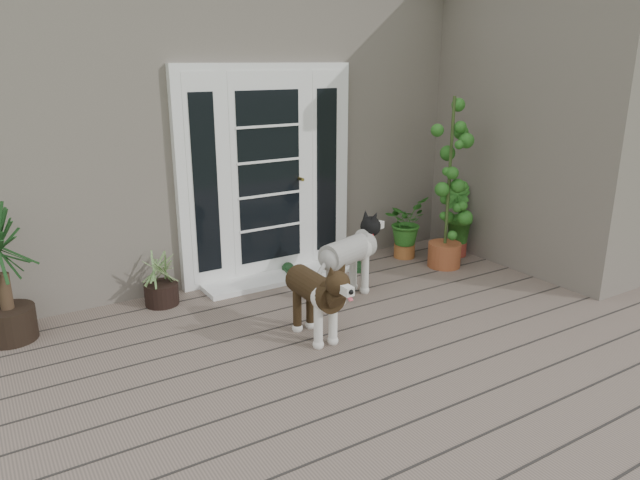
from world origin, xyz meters
TOP-DOWN VIEW (x-y plane):
  - deck at (0.00, 0.40)m, footprint 6.20×4.60m
  - house_main at (0.00, 4.65)m, footprint 7.40×4.00m
  - house_wing at (2.90, 1.50)m, footprint 1.60×2.40m
  - door_unit at (-0.20, 2.60)m, footprint 1.90×0.14m
  - door_step at (-0.20, 2.40)m, footprint 1.60×0.40m
  - brindle_dog at (-0.57, 1.07)m, footprint 0.33×0.76m
  - white_dog at (0.15, 1.65)m, footprint 0.87×0.58m
  - spider_plant at (-1.42, 2.40)m, footprint 0.61×0.61m
  - yucca at (-2.68, 2.33)m, footprint 0.88×0.88m
  - herb_a at (1.37, 2.27)m, footprint 0.66×0.66m
  - herb_b at (1.92, 2.03)m, footprint 0.49×0.49m
  - herb_c at (2.26, 2.19)m, footprint 0.50×0.50m
  - sapling at (1.54, 1.80)m, footprint 0.65×0.65m
  - clog_left at (-0.05, 2.40)m, footprint 0.22×0.36m
  - clog_right at (0.66, 2.21)m, footprint 0.24×0.30m

SIDE VIEW (x-z plane):
  - deck at x=0.00m, z-range 0.00..0.12m
  - door_step at x=-0.20m, z-range 0.12..0.17m
  - clog_right at x=0.66m, z-range 0.12..0.20m
  - clog_left at x=-0.05m, z-range 0.12..0.22m
  - spider_plant at x=-1.42m, z-range 0.12..0.67m
  - herb_c at x=2.26m, z-range 0.12..0.74m
  - herb_b at x=1.92m, z-range 0.12..0.74m
  - herb_a at x=1.37m, z-range 0.12..0.75m
  - brindle_dog at x=-0.57m, z-range 0.12..0.75m
  - white_dog at x=0.15m, z-range 0.12..0.79m
  - yucca at x=-2.68m, z-range 0.12..1.20m
  - sapling at x=1.54m, z-range 0.12..2.01m
  - door_unit at x=-0.20m, z-range 0.12..2.27m
  - house_main at x=0.00m, z-range 0.00..3.10m
  - house_wing at x=2.90m, z-range 0.00..3.10m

